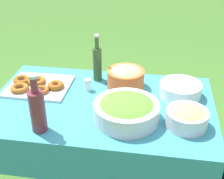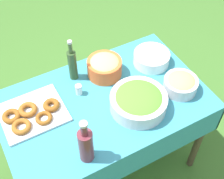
{
  "view_description": "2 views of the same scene",
  "coord_description": "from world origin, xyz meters",
  "px_view_note": "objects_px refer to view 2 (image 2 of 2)",
  "views": [
    {
      "loc": [
        0.3,
        -1.5,
        1.74
      ],
      "look_at": [
        0.07,
        -0.02,
        0.88
      ],
      "focal_mm": 50.0,
      "sensor_mm": 36.0,
      "label": 1
    },
    {
      "loc": [
        -0.54,
        -1.1,
        2.29
      ],
      "look_at": [
        0.06,
        0.01,
        0.85
      ],
      "focal_mm": 50.0,
      "sensor_mm": 36.0,
      "label": 2
    }
  ],
  "objects_px": {
    "salad_bowl": "(138,101)",
    "olive_oil_bottle": "(72,64)",
    "pasta_bowl": "(104,66)",
    "plate_stack": "(151,58)",
    "wine_bottle": "(86,145)",
    "bread_bowl": "(181,84)",
    "donut_platter": "(32,114)"
  },
  "relations": [
    {
      "from": "pasta_bowl",
      "to": "donut_platter",
      "type": "height_order",
      "value": "pasta_bowl"
    },
    {
      "from": "pasta_bowl",
      "to": "plate_stack",
      "type": "relative_size",
      "value": 0.93
    },
    {
      "from": "donut_platter",
      "to": "olive_oil_bottle",
      "type": "relative_size",
      "value": 1.22
    },
    {
      "from": "bread_bowl",
      "to": "pasta_bowl",
      "type": "bearing_deg",
      "value": 135.17
    },
    {
      "from": "pasta_bowl",
      "to": "wine_bottle",
      "type": "distance_m",
      "value": 0.63
    },
    {
      "from": "pasta_bowl",
      "to": "plate_stack",
      "type": "xyz_separation_m",
      "value": [
        0.33,
        -0.06,
        -0.03
      ]
    },
    {
      "from": "plate_stack",
      "to": "bread_bowl",
      "type": "xyz_separation_m",
      "value": [
        0.02,
        -0.3,
        0.01
      ]
    },
    {
      "from": "wine_bottle",
      "to": "plate_stack",
      "type": "bearing_deg",
      "value": 32.33
    },
    {
      "from": "pasta_bowl",
      "to": "bread_bowl",
      "type": "distance_m",
      "value": 0.5
    },
    {
      "from": "olive_oil_bottle",
      "to": "wine_bottle",
      "type": "height_order",
      "value": "wine_bottle"
    },
    {
      "from": "salad_bowl",
      "to": "plate_stack",
      "type": "relative_size",
      "value": 1.41
    },
    {
      "from": "plate_stack",
      "to": "wine_bottle",
      "type": "relative_size",
      "value": 0.79
    },
    {
      "from": "plate_stack",
      "to": "olive_oil_bottle",
      "type": "distance_m",
      "value": 0.55
    },
    {
      "from": "donut_platter",
      "to": "salad_bowl",
      "type": "bearing_deg",
      "value": -22.82
    },
    {
      "from": "plate_stack",
      "to": "wine_bottle",
      "type": "height_order",
      "value": "wine_bottle"
    },
    {
      "from": "pasta_bowl",
      "to": "olive_oil_bottle",
      "type": "bearing_deg",
      "value": 159.65
    },
    {
      "from": "pasta_bowl",
      "to": "plate_stack",
      "type": "height_order",
      "value": "pasta_bowl"
    },
    {
      "from": "salad_bowl",
      "to": "wine_bottle",
      "type": "bearing_deg",
      "value": -159.55
    },
    {
      "from": "donut_platter",
      "to": "bread_bowl",
      "type": "relative_size",
      "value": 1.75
    },
    {
      "from": "pasta_bowl",
      "to": "olive_oil_bottle",
      "type": "height_order",
      "value": "olive_oil_bottle"
    },
    {
      "from": "plate_stack",
      "to": "salad_bowl",
      "type": "bearing_deg",
      "value": -134.67
    },
    {
      "from": "donut_platter",
      "to": "wine_bottle",
      "type": "distance_m",
      "value": 0.45
    },
    {
      "from": "donut_platter",
      "to": "plate_stack",
      "type": "relative_size",
      "value": 1.54
    },
    {
      "from": "salad_bowl",
      "to": "plate_stack",
      "type": "height_order",
      "value": "salad_bowl"
    },
    {
      "from": "salad_bowl",
      "to": "olive_oil_bottle",
      "type": "bearing_deg",
      "value": 119.5
    },
    {
      "from": "donut_platter",
      "to": "plate_stack",
      "type": "xyz_separation_m",
      "value": [
        0.88,
        0.04,
        0.02
      ]
    },
    {
      "from": "salad_bowl",
      "to": "wine_bottle",
      "type": "distance_m",
      "value": 0.45
    },
    {
      "from": "bread_bowl",
      "to": "plate_stack",
      "type": "bearing_deg",
      "value": 94.36
    },
    {
      "from": "donut_platter",
      "to": "bread_bowl",
      "type": "bearing_deg",
      "value": -15.7
    },
    {
      "from": "wine_bottle",
      "to": "bread_bowl",
      "type": "distance_m",
      "value": 0.75
    },
    {
      "from": "donut_platter",
      "to": "wine_bottle",
      "type": "xyz_separation_m",
      "value": [
        0.17,
        -0.41,
        0.1
      ]
    },
    {
      "from": "pasta_bowl",
      "to": "donut_platter",
      "type": "relative_size",
      "value": 0.61
    }
  ]
}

